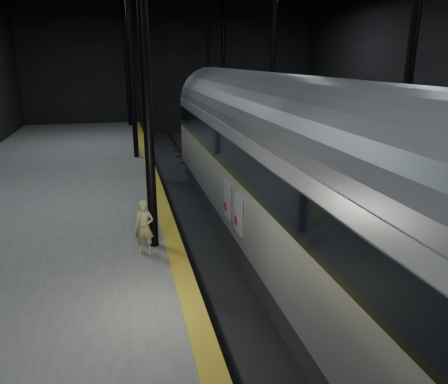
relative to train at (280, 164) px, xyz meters
name	(u,v)px	position (x,y,z in m)	size (l,w,h in m)	color
ground	(244,219)	(0.00, 3.77, -3.10)	(44.00, 44.00, 0.00)	black
platform_left	(41,223)	(-7.50, 3.77, -2.60)	(9.00, 43.80, 1.00)	#4E4E4B
platform_right	(412,194)	(7.50, 3.77, -2.60)	(9.00, 43.80, 1.00)	#4E4E4B
tactile_strip	(161,201)	(-3.25, 3.77, -2.10)	(0.50, 43.80, 0.01)	brown
track	(244,217)	(0.00, 3.77, -3.04)	(2.40, 43.00, 0.24)	#3F3328
train	(280,164)	(0.00, 0.00, 0.00)	(3.11, 20.82, 5.56)	#9FA2A7
woman	(144,227)	(-4.07, -0.68, -1.37)	(0.54, 0.35, 1.48)	tan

